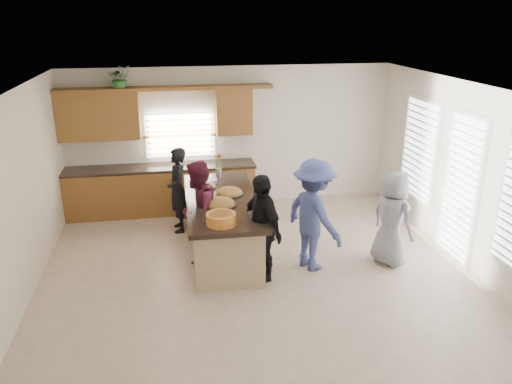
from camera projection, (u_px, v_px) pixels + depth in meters
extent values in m
plane|color=beige|center=(257.00, 270.00, 7.75)|extent=(6.50, 6.50, 0.00)
cube|color=silver|center=(230.00, 137.00, 10.05)|extent=(6.50, 0.02, 2.80)
cube|color=silver|center=(315.00, 291.00, 4.50)|extent=(6.50, 0.02, 2.80)
cube|color=silver|center=(20.00, 198.00, 6.74)|extent=(0.02, 6.00, 2.80)
cube|color=silver|center=(461.00, 173.00, 7.81)|extent=(0.02, 6.00, 2.80)
cube|color=white|center=(257.00, 88.00, 6.80)|extent=(6.50, 6.00, 0.02)
cube|color=olive|center=(162.00, 190.00, 9.85)|extent=(3.65, 0.62, 0.90)
cube|color=black|center=(160.00, 167.00, 9.69)|extent=(3.70, 0.65, 0.05)
cube|color=olive|center=(98.00, 116.00, 9.29)|extent=(1.50, 0.36, 0.90)
cube|color=olive|center=(234.00, 111.00, 9.71)|extent=(0.70, 0.36, 0.90)
cube|color=olive|center=(166.00, 88.00, 9.33)|extent=(4.05, 0.40, 0.06)
cube|color=brown|center=(180.00, 136.00, 9.83)|extent=(1.35, 0.08, 0.85)
cube|color=white|center=(419.00, 150.00, 9.00)|extent=(0.06, 1.10, 1.75)
cube|color=white|center=(460.00, 188.00, 7.79)|extent=(0.06, 0.85, 2.25)
cube|color=tan|center=(223.00, 228.00, 8.17)|extent=(1.05, 2.52, 0.88)
cube|color=black|center=(222.00, 201.00, 8.01)|extent=(1.21, 2.72, 0.07)
cube|color=black|center=(223.00, 250.00, 8.30)|extent=(0.97, 2.44, 0.08)
cylinder|color=black|center=(221.00, 205.00, 7.70)|extent=(0.50, 0.50, 0.02)
ellipsoid|color=#BE893B|center=(221.00, 204.00, 7.69)|extent=(0.45, 0.45, 0.20)
cylinder|color=black|center=(229.00, 194.00, 8.17)|extent=(0.48, 0.48, 0.02)
ellipsoid|color=#BE893B|center=(229.00, 193.00, 8.17)|extent=(0.43, 0.43, 0.19)
cylinder|color=black|center=(205.00, 187.00, 8.48)|extent=(0.38, 0.38, 0.02)
ellipsoid|color=tan|center=(205.00, 186.00, 8.47)|extent=(0.34, 0.34, 0.15)
cylinder|color=orange|center=(221.00, 219.00, 7.00)|extent=(0.42, 0.42, 0.16)
cylinder|color=beige|center=(221.00, 215.00, 6.98)|extent=(0.35, 0.35, 0.04)
cylinder|color=white|center=(250.00, 215.00, 7.21)|extent=(0.07, 0.07, 0.11)
cylinder|color=#B18AC9|center=(212.00, 181.00, 8.74)|extent=(0.20, 0.20, 0.05)
cylinder|color=silver|center=(219.00, 173.00, 9.03)|extent=(0.11, 0.11, 0.16)
imported|color=#337830|center=(120.00, 78.00, 9.13)|extent=(0.50, 0.46, 0.47)
imported|color=black|center=(178.00, 190.00, 8.91)|extent=(0.41, 0.59, 1.55)
imported|color=#5A1B2D|center=(198.00, 212.00, 7.80)|extent=(0.91, 0.99, 1.64)
imported|color=black|center=(261.00, 228.00, 7.24)|extent=(0.71, 1.04, 1.63)
imported|color=#3D4986|center=(314.00, 215.00, 7.55)|extent=(1.06, 1.30, 1.75)
imported|color=gray|center=(392.00, 218.00, 7.72)|extent=(0.74, 0.88, 1.53)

